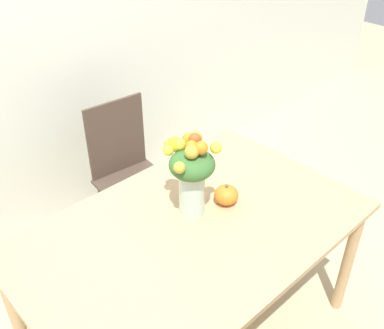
% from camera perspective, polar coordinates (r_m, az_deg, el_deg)
% --- Properties ---
extents(wall_back, '(8.00, 0.06, 2.70)m').
position_cam_1_polar(wall_back, '(2.83, -19.99, 15.28)').
color(wall_back, silver).
rests_on(wall_back, ground_plane).
extents(dining_table, '(1.60, 1.03, 0.78)m').
position_cam_1_polar(dining_table, '(2.14, 0.03, -9.60)').
color(dining_table, tan).
rests_on(dining_table, ground_plane).
extents(flower_vase, '(0.24, 0.26, 0.42)m').
position_cam_1_polar(flower_vase, '(2.03, -0.12, -0.98)').
color(flower_vase, '#B2CCBC').
rests_on(flower_vase, dining_table).
extents(pumpkin, '(0.12, 0.12, 0.11)m').
position_cam_1_polar(pumpkin, '(2.20, 4.37, -3.87)').
color(pumpkin, orange).
rests_on(pumpkin, dining_table).
extents(dining_chair_near_window, '(0.46, 0.46, 0.97)m').
position_cam_1_polar(dining_chair_near_window, '(2.91, -7.97, -1.25)').
color(dining_chair_near_window, '#47382D').
rests_on(dining_chair_near_window, ground_plane).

